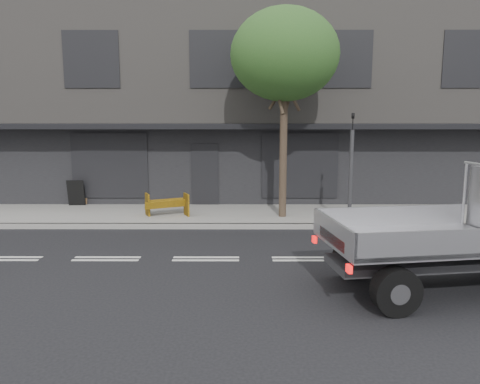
% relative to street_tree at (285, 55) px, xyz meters
% --- Properties ---
extents(ground, '(80.00, 80.00, 0.00)m').
position_rel_street_tree_xyz_m(ground, '(-2.20, -4.20, -5.28)').
color(ground, black).
rests_on(ground, ground).
extents(sidewalk, '(32.00, 3.20, 0.15)m').
position_rel_street_tree_xyz_m(sidewalk, '(-2.20, 0.50, -5.20)').
color(sidewalk, gray).
rests_on(sidewalk, ground).
extents(kerb, '(32.00, 0.20, 0.15)m').
position_rel_street_tree_xyz_m(kerb, '(-2.20, -1.10, -5.20)').
color(kerb, gray).
rests_on(kerb, ground).
extents(building_main, '(26.00, 10.00, 8.00)m').
position_rel_street_tree_xyz_m(building_main, '(-2.20, 7.10, -1.28)').
color(building_main, slate).
rests_on(building_main, ground).
extents(street_tree, '(3.40, 3.40, 6.74)m').
position_rel_street_tree_xyz_m(street_tree, '(0.00, 0.00, 0.00)').
color(street_tree, '#382B21').
rests_on(street_tree, ground).
extents(traffic_light_pole, '(0.12, 0.12, 3.50)m').
position_rel_street_tree_xyz_m(traffic_light_pole, '(2.00, -0.85, -3.63)').
color(traffic_light_pole, '#2D2D30').
rests_on(traffic_light_pole, ground).
extents(construction_barrier, '(1.49, 1.08, 0.77)m').
position_rel_street_tree_xyz_m(construction_barrier, '(-3.81, -0.11, -4.74)').
color(construction_barrier, orange).
rests_on(construction_barrier, sidewalk).
extents(sandwich_board, '(0.62, 0.44, 0.95)m').
position_rel_street_tree_xyz_m(sandwich_board, '(-7.41, 1.80, -4.65)').
color(sandwich_board, black).
rests_on(sandwich_board, sidewalk).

